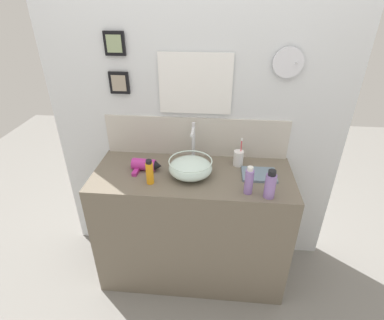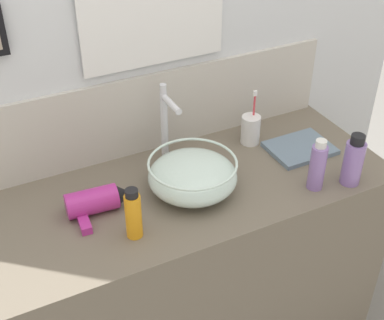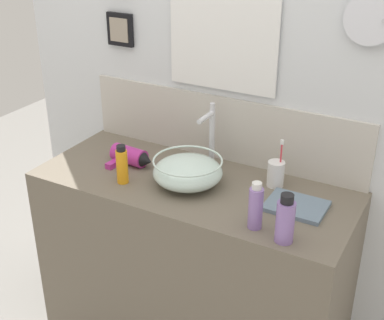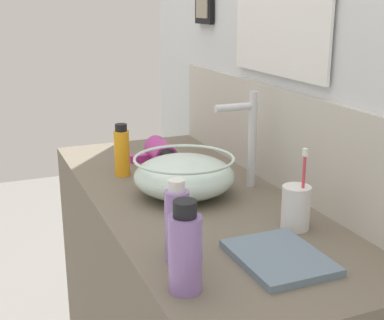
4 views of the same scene
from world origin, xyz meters
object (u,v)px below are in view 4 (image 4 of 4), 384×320
hand_towel (279,257)px  glass_bowl_sink (184,175)px  hair_drier (161,154)px  toothbrush_cup (296,207)px  lotion_bottle (122,151)px  soap_dispenser (177,224)px  faucet (248,133)px  shampoo_bottle (185,250)px

hand_towel → glass_bowl_sink: bearing=-175.2°
hair_drier → hand_towel: (0.72, -0.00, -0.03)m
hair_drier → hand_towel: bearing=-0.1°
hair_drier → toothbrush_cup: (0.60, 0.12, 0.02)m
lotion_bottle → soap_dispenser: bearing=-4.6°
hair_drier → lotion_bottle: lotion_bottle is taller
faucet → toothbrush_cup: (0.30, -0.03, -0.10)m
hand_towel → hair_drier: bearing=179.9°
shampoo_bottle → hand_towel: shampoo_bottle is taller
faucet → hand_towel: size_ratio=1.27×
hair_drier → toothbrush_cup: bearing=11.3°
soap_dispenser → shampoo_bottle: bearing=-13.9°
shampoo_bottle → soap_dispenser: (-0.11, 0.03, 0.00)m
faucet → lotion_bottle: size_ratio=1.71×
hair_drier → toothbrush_cup: size_ratio=1.01×
faucet → hand_towel: faucet is taller
hair_drier → glass_bowl_sink: bearing=-7.3°
soap_dispenser → hand_towel: (0.08, 0.19, -0.07)m
toothbrush_cup → shampoo_bottle: (0.16, -0.34, 0.03)m
glass_bowl_sink → soap_dispenser: 0.38m
toothbrush_cup → shampoo_bottle: 0.38m
soap_dispenser → hand_towel: soap_dispenser is taller
faucet → toothbrush_cup: bearing=-6.6°
faucet → soap_dispenser: bearing=-44.8°
lotion_bottle → hand_towel: lotion_bottle is taller
hand_towel → soap_dispenser: bearing=-113.6°
glass_bowl_sink → lotion_bottle: (-0.23, -0.11, 0.02)m
faucet → toothbrush_cup: size_ratio=1.39×
soap_dispenser → glass_bowl_sink: bearing=156.1°
shampoo_bottle → hair_drier: bearing=163.8°
glass_bowl_sink → hair_drier: 0.30m
toothbrush_cup → hand_towel: toothbrush_cup is taller
hair_drier → shampoo_bottle: bearing=-16.2°
glass_bowl_sink → hand_towel: bearing=4.8°
lotion_bottle → hair_drier: bearing=112.3°
hair_drier → faucet: bearing=27.7°
faucet → soap_dispenser: (0.35, -0.35, -0.08)m
lotion_bottle → shampoo_bottle: bearing=-6.1°
toothbrush_cup → soap_dispenser: bearing=-81.8°
toothbrush_cup → shampoo_bottle: size_ratio=1.12×
shampoo_bottle → soap_dispenser: size_ratio=1.01×
soap_dispenser → hand_towel: size_ratio=0.81×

